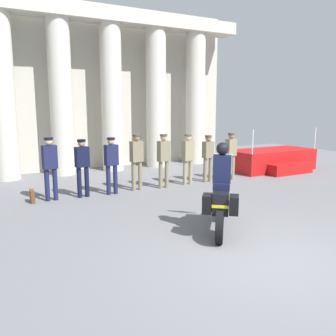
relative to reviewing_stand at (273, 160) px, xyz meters
name	(u,v)px	position (x,y,z in m)	size (l,w,h in m)	color
ground_plane	(268,257)	(-6.32, -6.32, -0.41)	(28.00, 28.00, 0.00)	slate
colonnade_backdrop	(107,84)	(-5.73, 3.62, 3.06)	(11.49, 1.69, 6.67)	beige
reviewing_stand	(273,160)	(0.00, 0.00, 0.00)	(3.51, 2.10, 1.75)	#B71414
officer_in_row_0	(50,164)	(-8.90, -0.58, 0.64)	(0.41, 0.27, 1.77)	#191E42
officer_in_row_1	(82,163)	(-8.02, -0.63, 0.59)	(0.41, 0.27, 1.68)	black
officer_in_row_2	(111,161)	(-7.17, -0.70, 0.60)	(0.41, 0.27, 1.70)	#191E42
officer_in_row_3	(137,157)	(-6.31, -0.59, 0.63)	(0.41, 0.27, 1.76)	#7A7056
officer_in_row_4	(164,157)	(-5.42, -0.71, 0.62)	(0.41, 0.27, 1.73)	#7A7056
officer_in_row_5	(188,155)	(-4.47, -0.64, 0.59)	(0.41, 0.27, 1.69)	gray
officer_in_row_6	(208,155)	(-3.64, -0.60, 0.55)	(0.41, 0.27, 1.62)	#7A7056
officer_in_row_7	(231,152)	(-2.73, -0.70, 0.58)	(0.41, 0.27, 1.68)	#847A5B
motorcycle_with_rider	(221,195)	(-6.27, -4.87, 0.39)	(1.41, 1.70, 1.90)	black
briefcase_on_ground	(32,196)	(-9.42, -0.56, -0.23)	(0.10, 0.32, 0.36)	brown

